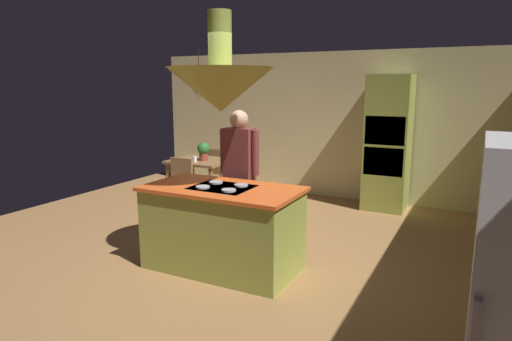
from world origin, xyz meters
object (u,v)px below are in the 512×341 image
Objects in this scene: oven_tower at (388,143)px; potted_plant_on_table at (203,150)px; cup_on_table at (195,159)px; chair_facing_island at (178,182)px; dining_table at (201,166)px; person_at_island at (239,169)px; kitchen_island at (223,228)px; chair_by_back_wall at (221,169)px.

oven_tower is 2.97m from potted_plant_on_table.
potted_plant_on_table is at bearing 71.32° from cup_on_table.
potted_plant_on_table is (0.08, 0.60, 0.42)m from chair_facing_island.
person_at_island is at bearing -42.40° from dining_table.
dining_table is 0.57× the size of person_at_island.
chair_facing_island reaches higher than dining_table.
kitchen_island reaches higher than chair_by_back_wall.
kitchen_island is 0.78× the size of oven_tower.
chair_facing_island is (-1.51, 0.74, -0.47)m from person_at_island.
cup_on_table is at bearing 87.02° from chair_facing_island.
kitchen_island reaches higher than cup_on_table.
chair_facing_island is 0.52m from cup_on_table.
kitchen_island is at bearing -51.01° from dining_table.
chair_facing_island is at bearing 90.00° from chair_by_back_wall.
chair_by_back_wall reaches higher than dining_table.
dining_table is 10.76× the size of cup_on_table.
potted_plant_on_table is 3.33× the size of cup_on_table.
person_at_island is (-0.19, 0.72, 0.51)m from kitchen_island.
potted_plant_on_table is (0.08, -0.67, 0.42)m from chair_by_back_wall.
cup_on_table is at bearing -108.68° from potted_plant_on_table.
dining_table is 1.11× the size of chair_facing_island.
chair_by_back_wall is at bearing 121.84° from kitchen_island.
chair_by_back_wall is (-1.51, 2.01, -0.47)m from person_at_island.
oven_tower reaches higher than kitchen_island.
person_at_island reaches higher than chair_facing_island.
dining_table is at bearing 155.40° from potted_plant_on_table.
chair_by_back_wall is (0.00, 0.64, -0.14)m from dining_table.
potted_plant_on_table reaches higher than chair_by_back_wall.
dining_table is (-2.80, -1.14, -0.42)m from oven_tower.
kitchen_island is 3.22m from chair_by_back_wall.
chair_facing_island is 1.27m from chair_by_back_wall.
kitchen_island is 18.63× the size of cup_on_table.
person_at_island is 1.74m from chair_facing_island.
person_at_island reaches higher than cup_on_table.
person_at_island is at bearing -38.20° from cup_on_table.
potted_plant_on_table is at bearing -24.60° from dining_table.
chair_by_back_wall is at bearing 96.79° from potted_plant_on_table.
potted_plant_on_table is (-1.43, 1.34, -0.04)m from person_at_island.
person_at_island reaches higher than potted_plant_on_table.
chair_by_back_wall is 2.90× the size of potted_plant_on_table.
kitchen_island is at bearing -48.44° from cup_on_table.
cup_on_table is (-1.49, 1.17, -0.17)m from person_at_island.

